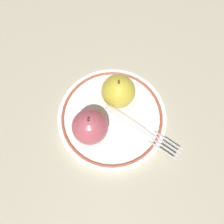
{
  "coord_description": "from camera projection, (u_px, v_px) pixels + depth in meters",
  "views": [
    {
      "loc": [
        0.17,
        -0.02,
        0.44
      ],
      "look_at": [
        0.01,
        -0.01,
        0.04
      ],
      "focal_mm": 35.0,
      "sensor_mm": 36.0,
      "label": 1
    }
  ],
  "objects": [
    {
      "name": "ground_plane",
      "position": [
        118.0,
        113.0,
        0.48
      ],
      "size": [
        2.0,
        2.0,
        0.0
      ],
      "primitive_type": "plane",
      "color": "#B4AC92"
    },
    {
      "name": "plate",
      "position": [
        112.0,
        117.0,
        0.46
      ],
      "size": [
        0.23,
        0.23,
        0.02
      ],
      "color": "white",
      "rests_on": "ground_plane"
    },
    {
      "name": "apple_red_whole",
      "position": [
        90.0,
        127.0,
        0.41
      ],
      "size": [
        0.07,
        0.07,
        0.08
      ],
      "color": "#B44D5A",
      "rests_on": "plate"
    },
    {
      "name": "apple_second_whole",
      "position": [
        120.0,
        91.0,
        0.44
      ],
      "size": [
        0.07,
        0.07,
        0.08
      ],
      "color": "gold",
      "rests_on": "plate"
    },
    {
      "name": "fork",
      "position": [
        139.0,
        128.0,
        0.44
      ],
      "size": [
        0.12,
        0.15,
        0.0
      ],
      "rotation": [
        0.0,
        0.0,
        0.93
      ],
      "color": "silver",
      "rests_on": "plate"
    }
  ]
}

